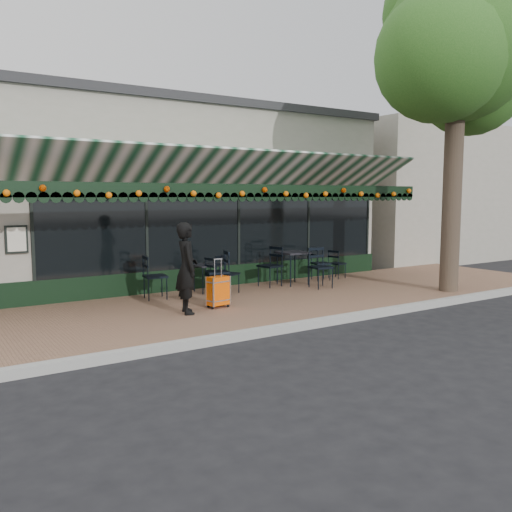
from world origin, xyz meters
TOP-DOWN VIEW (x-y plane):
  - ground at (0.00, 0.00)m, footprint 80.00×80.00m
  - sidewalk at (0.00, 2.00)m, footprint 18.00×4.00m
  - curb at (0.00, -0.08)m, footprint 18.00×0.16m
  - restaurant_building at (0.00, 7.84)m, footprint 12.00×9.60m
  - neighbor_building_right at (13.00, 8.00)m, footprint 12.00×8.00m
  - woman at (-1.15, 1.63)m, footprint 0.55×0.70m
  - suitcase at (-0.41, 1.77)m, footprint 0.46×0.30m
  - cafe_table_a at (2.52, 3.22)m, footprint 0.66×0.66m
  - cafe_table_b at (0.22, 3.44)m, footprint 0.51×0.51m
  - chair_a_left at (1.88, 3.29)m, footprint 0.57×0.57m
  - chair_a_right at (3.56, 3.37)m, footprint 0.51×0.51m
  - chair_a_front at (2.78, 2.45)m, footprint 0.53×0.53m
  - chair_a_extra at (4.14, 3.39)m, footprint 0.46×0.46m
  - chair_b_left at (0.26, 3.02)m, footprint 0.61×0.61m
  - chair_b_right at (0.30, 3.11)m, footprint 0.49×0.49m
  - chair_b_front at (0.53, 3.01)m, footprint 0.58×0.58m
  - chair_solo at (-1.10, 3.29)m, footprint 0.54×0.54m
  - street_tree at (5.29, 0.60)m, footprint 3.94×3.41m

SIDE VIEW (x-z plane):
  - ground at x=0.00m, z-range 0.00..0.00m
  - sidewalk at x=0.00m, z-range 0.00..0.15m
  - curb at x=0.00m, z-range 0.00..0.15m
  - suitcase at x=-0.41m, z-range -0.01..0.96m
  - chair_a_extra at x=4.14m, z-range 0.15..0.93m
  - chair_b_right at x=0.30m, z-range 0.15..0.99m
  - chair_a_right at x=3.56m, z-range 0.15..1.01m
  - chair_b_front at x=0.53m, z-range 0.15..1.02m
  - chair_solo at x=-1.10m, z-range 0.15..1.10m
  - chair_a_front at x=2.78m, z-range 0.15..1.13m
  - chair_a_left at x=1.88m, z-range 0.15..1.13m
  - chair_b_left at x=0.26m, z-range 0.15..1.14m
  - cafe_table_b at x=0.22m, z-range 0.40..1.04m
  - cafe_table_a at x=2.52m, z-range 0.48..1.29m
  - woman at x=-1.15m, z-range 0.15..1.86m
  - restaurant_building at x=0.00m, z-range 0.02..4.52m
  - neighbor_building_right at x=13.00m, z-range 0.00..4.80m
  - street_tree at x=5.29m, z-range 1.83..9.08m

